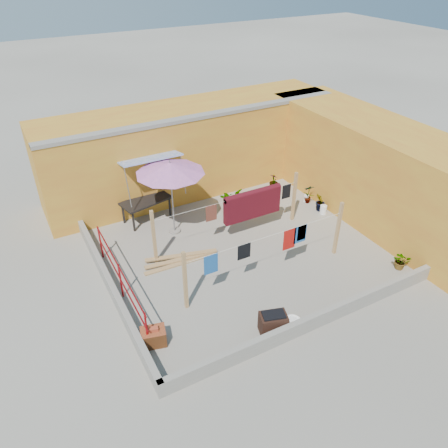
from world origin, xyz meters
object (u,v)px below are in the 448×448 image
at_px(patio_umbrella, 170,168).
at_px(green_hose, 246,199).
at_px(white_basin, 293,321).
at_px(water_jug_b, 323,210).
at_px(outdoor_table, 146,202).
at_px(brick_stack, 153,337).
at_px(water_jug_a, 306,198).
at_px(brazier, 273,323).
at_px(plant_back_a, 230,200).

distance_m(patio_umbrella, green_hose, 3.97).
bearing_deg(white_basin, green_hose, 69.92).
bearing_deg(water_jug_b, outdoor_table, 155.06).
distance_m(patio_umbrella, outdoor_table, 2.06).
xyz_separation_m(outdoor_table, brick_stack, (-1.81, -5.36, -0.48)).
bearing_deg(water_jug_a, outdoor_table, 163.79).
height_order(brazier, green_hose, brazier).
relative_size(brick_stack, green_hose, 1.17).
height_order(patio_umbrella, water_jug_b, patio_umbrella).
xyz_separation_m(patio_umbrella, brick_stack, (-2.32, -4.19, -2.10)).
bearing_deg(outdoor_table, patio_umbrella, -66.16).
relative_size(outdoor_table, brazier, 2.38).
distance_m(patio_umbrella, brazier, 5.63).
height_order(patio_umbrella, brick_stack, patio_umbrella).
distance_m(patio_umbrella, white_basin, 5.80).
xyz_separation_m(patio_umbrella, outdoor_table, (-0.51, 1.16, -1.62)).
bearing_deg(water_jug_a, green_hose, 148.38).
relative_size(brick_stack, water_jug_b, 1.84).
relative_size(brazier, water_jug_a, 2.50).
bearing_deg(brick_stack, white_basin, -17.45).
relative_size(brick_stack, white_basin, 1.45).
bearing_deg(outdoor_table, brazier, -81.97).
distance_m(brick_stack, brazier, 2.90).
bearing_deg(water_jug_b, plant_back_a, 148.35).
distance_m(brazier, white_basin, 0.66).
distance_m(patio_umbrella, brick_stack, 5.23).
relative_size(white_basin, water_jug_b, 1.27).
height_order(brick_stack, water_jug_b, brick_stack).
xyz_separation_m(white_basin, water_jug_a, (4.08, 4.77, 0.09)).
height_order(patio_umbrella, brazier, patio_umbrella).
bearing_deg(green_hose, brick_stack, -138.26).
relative_size(patio_umbrella, brick_stack, 3.90).
height_order(brick_stack, brazier, brazier).
relative_size(white_basin, plant_back_a, 0.54).
height_order(outdoor_table, brazier, outdoor_table).
relative_size(white_basin, water_jug_a, 1.53).
relative_size(brazier, white_basin, 1.63).
xyz_separation_m(outdoor_table, green_hose, (3.69, -0.45, -0.66)).
relative_size(outdoor_table, green_hose, 3.14).
bearing_deg(green_hose, white_basin, -110.08).
xyz_separation_m(outdoor_table, white_basin, (1.52, -6.40, -0.66)).
bearing_deg(brick_stack, green_hose, 41.74).
relative_size(outdoor_table, white_basin, 3.88).
distance_m(brick_stack, water_jug_a, 8.29).
height_order(brazier, white_basin, brazier).
height_order(white_basin, plant_back_a, plant_back_a).
height_order(outdoor_table, green_hose, outdoor_table).
distance_m(patio_umbrella, plant_back_a, 2.97).
distance_m(water_jug_a, water_jug_b, 0.98).
distance_m(outdoor_table, water_jug_a, 5.85).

